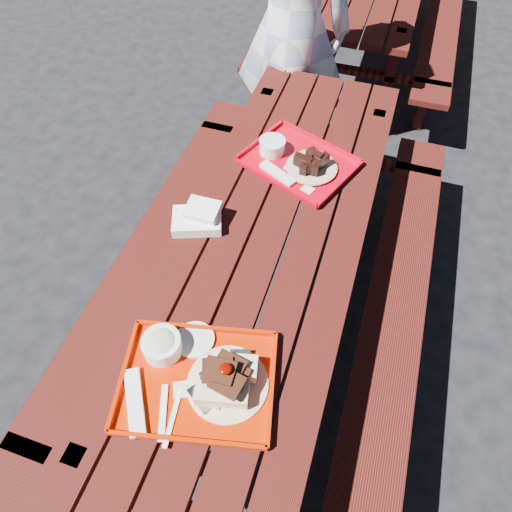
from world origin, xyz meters
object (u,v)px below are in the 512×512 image
near_tray (198,371)px  far_tray (296,160)px  picnic_table_near (267,265)px  person (292,28)px

near_tray → far_tray: 1.08m
picnic_table_near → far_tray: bearing=90.8°
picnic_table_near → person: 1.43m
far_tray → person: person is taller
near_tray → person: (-0.24, 1.98, 0.12)m
near_tray → far_tray: bearing=88.1°
near_tray → picnic_table_near: bearing=86.1°
picnic_table_near → near_tray: bearing=-93.9°
near_tray → person: 1.99m
near_tray → far_tray: near_tray is taller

